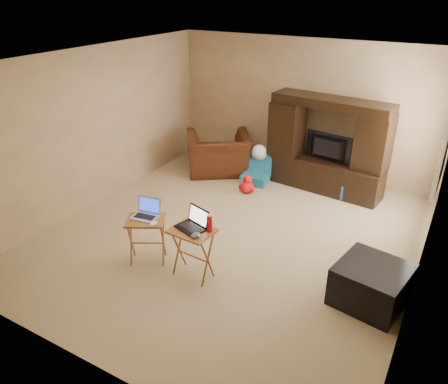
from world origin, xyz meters
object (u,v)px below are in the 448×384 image
Objects in this scene: plush_toy at (247,184)px; tray_table_left at (147,240)px; child_rocker at (256,167)px; push_toy at (356,190)px; mouse_right at (195,236)px; laptop_left at (144,210)px; water_bottle at (209,224)px; mouse_left at (154,224)px; television at (326,148)px; laptop_right at (190,220)px; tray_table_right at (193,253)px; ottoman at (371,284)px; recliner at (218,154)px; entertainment_center at (327,146)px.

plush_toy is 2.49m from tray_table_left.
push_toy is at bearing 0.02° from child_rocker.
mouse_right is (0.83, -0.10, 0.38)m from tray_table_left.
water_bottle reaches higher than laptop_left.
plush_toy is 2.60m from mouse_left.
mouse_left reaches higher than tray_table_left.
television is 3.54m from tray_table_left.
water_bottle reaches higher than tray_table_left.
television is 1.31m from child_rocker.
water_bottle reaches higher than mouse_left.
television is 4.09× the size of water_bottle.
tray_table_right is at bearing -9.25° from laptop_right.
ottoman is (0.83, -2.55, 0.05)m from push_toy.
recliner is 8.64× the size of mouse_right.
mouse_right is at bearing 81.84° from recliner.
tray_table_right is at bearing -126.54° from push_toy.
tray_table_left is 0.81m from laptop_right.
child_rocker is (-1.18, -0.30, -0.48)m from television.
laptop_right is (-0.04, 0.02, 0.45)m from tray_table_right.
ottoman is 5.90× the size of mouse_left.
entertainment_center is 2.09m from recliner.
mouse_left is (0.19, -0.07, 0.34)m from tray_table_left.
laptop_right reaches higher than plush_toy.
mouse_right is at bearing 90.76° from television.
child_rocker is 1.77× the size of laptop_right.
tray_table_right is 2.03× the size of laptop_left.
mouse_right is (0.86, -0.13, -0.05)m from laptop_left.
child_rocker is at bearing 138.32° from ottoman.
plush_toy is 1.01× the size of laptop_right.
ottoman is at bearing -55.45° from entertainment_center.
television reaches higher than laptop_left.
plush_toy is (-1.11, -0.77, -0.61)m from television.
tray_table_left is at bearing 173.32° from mouse_right.
entertainment_center is 3.21× the size of tray_table_left.
ottoman is 2.29× the size of laptop_left.
television is at bearing 39.00° from tray_table_left.
child_rocker is 0.92× the size of tray_table_right.
entertainment_center is at bearing 152.89° from push_toy.
tray_table_right is (-2.05, -0.60, 0.09)m from ottoman.
tray_table_left is at bearing -53.24° from laptop_left.
ottoman is 2.16× the size of laptop_right.
entertainment_center is 2.69× the size of ottoman.
television is at bearing 95.77° from laptop_right.
mouse_left is at bearing -102.14° from entertainment_center.
mouse_left is (0.89, -3.10, 0.27)m from recliner.
ottoman is at bearing 3.77° from laptop_left.
television is 6.58× the size of mouse_left.
tray_table_left is at bearing -94.80° from plush_toy.
television is at bearing 82.48° from water_bottle.
ottoman is at bearing 20.54° from mouse_right.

